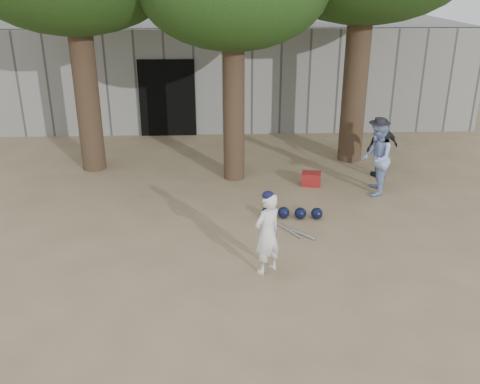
{
  "coord_description": "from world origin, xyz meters",
  "views": [
    {
      "loc": [
        0.23,
        -7.5,
        4.46
      ],
      "look_at": [
        0.6,
        1.0,
        0.95
      ],
      "focal_mm": 40.0,
      "sensor_mm": 36.0,
      "label": 1
    }
  ],
  "objects_px": {
    "spectator_blue": "(376,158)",
    "spectator_dark": "(382,148)",
    "red_bag": "(311,179)",
    "boy_player": "(267,234)"
  },
  "relations": [
    {
      "from": "spectator_dark",
      "to": "red_bag",
      "type": "distance_m",
      "value": 1.87
    },
    {
      "from": "boy_player",
      "to": "spectator_dark",
      "type": "height_order",
      "value": "spectator_dark"
    },
    {
      "from": "boy_player",
      "to": "spectator_dark",
      "type": "bearing_deg",
      "value": -163.33
    },
    {
      "from": "spectator_blue",
      "to": "spectator_dark",
      "type": "distance_m",
      "value": 1.13
    },
    {
      "from": "red_bag",
      "to": "boy_player",
      "type": "bearing_deg",
      "value": -109.82
    },
    {
      "from": "spectator_dark",
      "to": "red_bag",
      "type": "xyz_separation_m",
      "value": [
        -1.71,
        -0.5,
        -0.55
      ]
    },
    {
      "from": "spectator_blue",
      "to": "red_bag",
      "type": "relative_size",
      "value": 3.82
    },
    {
      "from": "boy_player",
      "to": "spectator_blue",
      "type": "bearing_deg",
      "value": -166.85
    },
    {
      "from": "spectator_blue",
      "to": "spectator_dark",
      "type": "bearing_deg",
      "value": 171.89
    },
    {
      "from": "spectator_dark",
      "to": "red_bag",
      "type": "bearing_deg",
      "value": -3.83
    }
  ]
}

